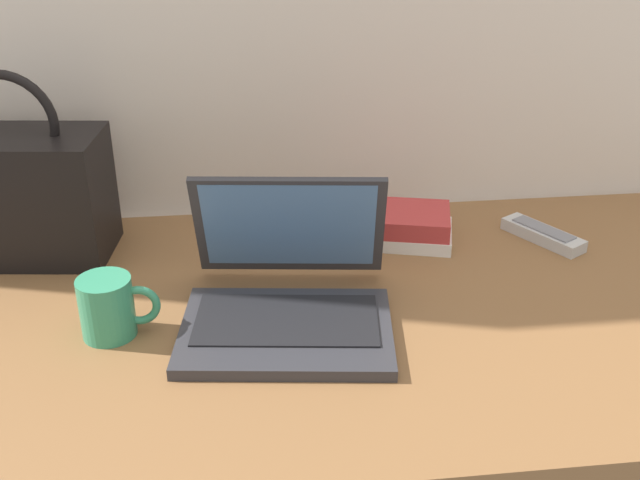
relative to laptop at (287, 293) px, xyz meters
The scene contains 6 objects.
desk 0.13m from the laptop, 11.35° to the left, with size 1.60×0.76×0.03m.
laptop is the anchor object (origin of this frame).
coffee_mug 0.26m from the laptop, behind, with size 0.12×0.08×0.09m.
remote_control_near 0.53m from the laptop, 23.50° to the left, with size 0.12×0.16×0.02m.
handbag 0.52m from the laptop, 148.57° to the left, with size 0.32×0.20×0.33m.
book_stack 0.34m from the laptop, 46.42° to the left, with size 0.20×0.16×0.06m.
Camera 1 is at (-0.18, -1.01, 0.66)m, focal length 42.67 mm.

